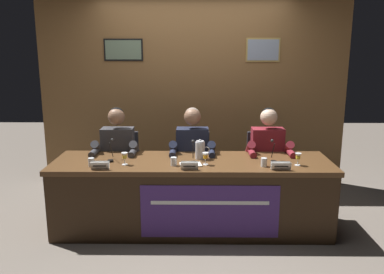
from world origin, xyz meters
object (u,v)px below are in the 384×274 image
object	(u,v)px
chair_right	(264,172)
document_stack_center	(191,165)
juice_glass_center	(205,156)
water_pitcher_central	(200,150)
water_cup_center	(174,162)
panelist_center	(192,154)
water_cup_right	(264,163)
chair_left	(121,171)
juice_glass_right	(298,157)
water_cup_left	(91,163)
chair_center	(193,172)
panelist_left	(117,153)
nameplate_right	(281,166)
microphone_center	(193,155)
nameplate_left	(100,165)
nameplate_center	(189,166)
microphone_right	(273,155)
panelist_right	(268,154)
conference_table	(192,186)
juice_glass_left	(125,156)
microphone_left	(111,154)

from	to	relation	value
chair_right	document_stack_center	distance (m)	1.18
juice_glass_center	water_pitcher_central	bearing A→B (deg)	103.04
water_cup_center	panelist_center	bearing A→B (deg)	72.17
water_cup_center	water_cup_right	world-z (taller)	same
chair_left	juice_glass_right	distance (m)	2.08
water_cup_left	chair_center	bearing A→B (deg)	38.74
chair_left	panelist_left	size ratio (longest dim) A/B	0.73
nameplate_right	microphone_center	bearing A→B (deg)	163.67
nameplate_left	microphone_center	xyz separation A→B (m)	(0.89, 0.25, 0.03)
nameplate_center	microphone_right	size ratio (longest dim) A/B	0.77
nameplate_center	water_cup_center	size ratio (longest dim) A/B	1.96
document_stack_center	water_cup_left	bearing A→B (deg)	-177.11
microphone_center	panelist_right	world-z (taller)	panelist_right
conference_table	water_cup_center	size ratio (longest dim) A/B	33.67
panelist_right	document_stack_center	world-z (taller)	panelist_right
juice_glass_center	microphone_right	distance (m)	0.70
water_cup_left	microphone_center	bearing A→B (deg)	8.53
juice_glass_left	water_cup_left	xyz separation A→B (m)	(-0.32, -0.06, -0.05)
panelist_left	juice_glass_right	size ratio (longest dim) A/B	9.87
microphone_right	document_stack_center	xyz separation A→B (m)	(-0.84, -0.14, -0.07)
chair_left	juice_glass_left	size ratio (longest dim) A/B	7.23
chair_right	microphone_center	bearing A→B (deg)	-142.72
chair_center	water_cup_center	xyz separation A→B (m)	(-0.18, -0.76, 0.34)
chair_left	water_pitcher_central	xyz separation A→B (m)	(0.94, -0.51, 0.40)
chair_left	water_pitcher_central	world-z (taller)	water_pitcher_central
microphone_left	chair_center	world-z (taller)	microphone_left
panelist_center	microphone_right	bearing A→B (deg)	-26.22
nameplate_right	panelist_center	bearing A→B (deg)	141.01
chair_center	microphone_right	bearing A→B (deg)	-36.24
nameplate_right	document_stack_center	distance (m)	0.87
juice_glass_left	nameplate_center	xyz separation A→B (m)	(0.65, -0.16, -0.05)
conference_table	nameplate_right	bearing A→B (deg)	-13.47
water_cup_left	juice_glass_right	distance (m)	2.04
document_stack_center	chair_left	bearing A→B (deg)	138.65
panelist_left	chair_right	distance (m)	1.74
juice_glass_left	juice_glass_right	bearing A→B (deg)	-0.08
juice_glass_center	chair_right	bearing A→B (deg)	45.21
microphone_center	juice_glass_right	bearing A→B (deg)	-5.11
microphone_left	juice_glass_center	bearing A→B (deg)	-7.97
document_stack_center	microphone_left	bearing A→B (deg)	169.42
juice_glass_left	nameplate_center	size ratio (longest dim) A/B	0.74
microphone_left	water_pitcher_central	bearing A→B (deg)	5.16
panelist_right	microphone_right	distance (m)	0.42
panelist_left	water_pitcher_central	xyz separation A→B (m)	(0.94, -0.31, 0.12)
microphone_left	juice_glass_right	world-z (taller)	microphone_left
chair_center	water_pitcher_central	size ratio (longest dim) A/B	4.27
panelist_left	water_cup_center	distance (m)	0.88
chair_center	water_cup_center	bearing A→B (deg)	-103.33
panelist_right	microphone_center	bearing A→B (deg)	-152.30
conference_table	panelist_left	bearing A→B (deg)	150.47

